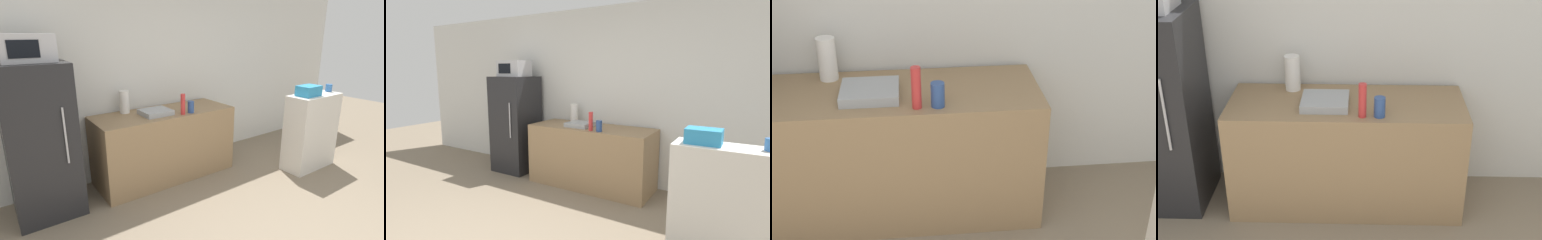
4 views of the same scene
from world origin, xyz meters
The scene contains 6 objects.
wall_back centered at (0.00, 2.64, 1.30)m, with size 8.00×0.06×2.60m, color silver.
counter centered at (0.05, 2.24, 0.44)m, with size 1.79×0.68×0.88m, color #937551.
sink_basin centered at (-0.10, 2.17, 0.91)m, with size 0.35×0.32×0.06m, color #9EA3A8.
bottle_tall centered at (0.18, 1.99, 1.01)m, with size 0.06×0.06×0.25m, color red.
bottle_short centered at (0.30, 2.00, 0.95)m, with size 0.08×0.08×0.15m, color #2D4C8C.
paper_towel_roll centered at (-0.38, 2.46, 1.02)m, with size 0.12×0.12×0.28m, color white.
Camera 3 is at (0.16, -0.79, 2.27)m, focal length 50.00 mm.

